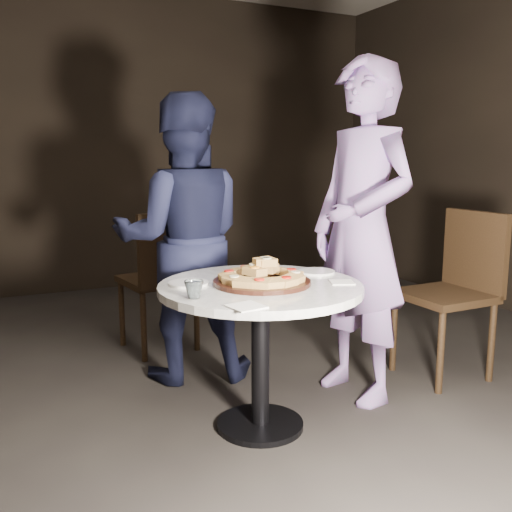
# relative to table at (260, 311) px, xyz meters

# --- Properties ---
(floor) EXTENTS (7.00, 7.00, 0.00)m
(floor) POSITION_rel_table_xyz_m (-0.02, -0.00, -0.61)
(floor) COLOR black
(floor) RESTS_ON ground
(table) EXTENTS (1.22, 1.22, 0.75)m
(table) POSITION_rel_table_xyz_m (0.00, 0.00, 0.00)
(table) COLOR black
(table) RESTS_ON ground
(serving_board) EXTENTS (0.61, 0.61, 0.02)m
(serving_board) POSITION_rel_table_xyz_m (0.00, -0.01, 0.15)
(serving_board) COLOR black
(serving_board) RESTS_ON table
(focaccia_pile) EXTENTS (0.42, 0.42, 0.11)m
(focaccia_pile) POSITION_rel_table_xyz_m (0.00, -0.01, 0.19)
(focaccia_pile) COLOR #AB7F42
(focaccia_pile) RESTS_ON serving_board
(plate_left) EXTENTS (0.25, 0.25, 0.01)m
(plate_left) POSITION_rel_table_xyz_m (-0.32, 0.14, 0.14)
(plate_left) COLOR white
(plate_left) RESTS_ON table
(plate_right) EXTENTS (0.21, 0.21, 0.01)m
(plate_right) POSITION_rel_table_xyz_m (0.39, 0.11, 0.14)
(plate_right) COLOR white
(plate_right) RESTS_ON table
(water_glass) EXTENTS (0.09, 0.09, 0.08)m
(water_glass) POSITION_rel_table_xyz_m (-0.39, -0.13, 0.18)
(water_glass) COLOR silver
(water_glass) RESTS_ON table
(napkin_near) EXTENTS (0.15, 0.15, 0.01)m
(napkin_near) POSITION_rel_table_xyz_m (-0.24, -0.36, 0.14)
(napkin_near) COLOR white
(napkin_near) RESTS_ON table
(napkin_far) EXTENTS (0.15, 0.15, 0.01)m
(napkin_far) POSITION_rel_table_xyz_m (0.37, -0.15, 0.14)
(napkin_far) COLOR white
(napkin_far) RESTS_ON table
(chair_far) EXTENTS (0.53, 0.55, 1.00)m
(chair_far) POSITION_rel_table_xyz_m (-0.10, 1.31, -0.03)
(chair_far) COLOR black
(chair_far) RESTS_ON ground
(chair_right) EXTENTS (0.51, 0.48, 1.03)m
(chair_right) POSITION_rel_table_xyz_m (1.43, 0.14, -0.02)
(chair_right) COLOR black
(chair_right) RESTS_ON ground
(diner_navy) EXTENTS (0.99, 0.87, 1.73)m
(diner_navy) POSITION_rel_table_xyz_m (-0.11, 0.84, 0.26)
(diner_navy) COLOR black
(diner_navy) RESTS_ON ground
(diner_teal) EXTENTS (0.54, 0.74, 1.90)m
(diner_teal) POSITION_rel_table_xyz_m (0.69, 0.14, 0.34)
(diner_teal) COLOR #7B629E
(diner_teal) RESTS_ON ground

